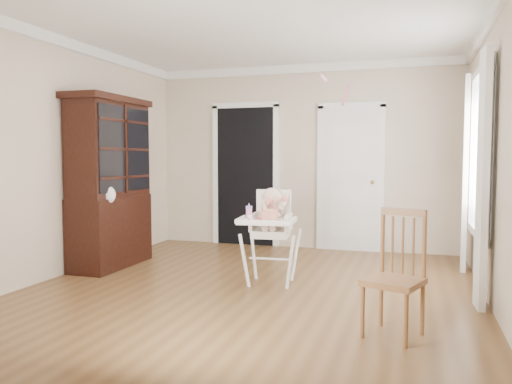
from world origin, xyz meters
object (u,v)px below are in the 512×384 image
(high_chair, at_px, (271,225))
(china_cabinet, at_px, (110,182))
(cake, at_px, (269,215))
(sippy_cup, at_px, (249,212))
(dining_chair, at_px, (395,277))

(high_chair, height_order, china_cabinet, china_cabinet)
(cake, height_order, sippy_cup, sippy_cup)
(cake, height_order, china_cabinet, china_cabinet)
(cake, bearing_deg, high_chair, 100.60)
(cake, xyz_separation_m, china_cabinet, (-2.17, 0.48, 0.28))
(china_cabinet, relative_size, dining_chair, 2.18)
(cake, bearing_deg, china_cabinet, 167.49)
(dining_chair, bearing_deg, cake, 163.25)
(china_cabinet, bearing_deg, high_chair, -6.27)
(cake, distance_m, sippy_cup, 0.28)
(high_chair, height_order, cake, high_chair)
(dining_chair, bearing_deg, china_cabinet, 177.52)
(high_chair, distance_m, cake, 0.29)
(sippy_cup, bearing_deg, dining_chair, -35.50)
(sippy_cup, distance_m, dining_chair, 1.90)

